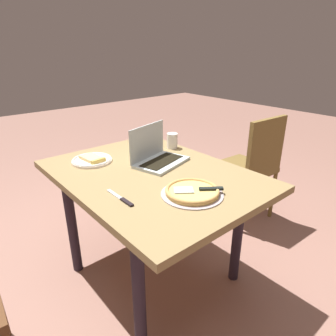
% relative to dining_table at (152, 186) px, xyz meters
% --- Properties ---
extents(ground_plane, '(12.00, 12.00, 0.00)m').
position_rel_dining_table_xyz_m(ground_plane, '(0.00, 0.00, -0.66)').
color(ground_plane, '#906658').
extents(dining_table, '(1.28, 0.94, 0.75)m').
position_rel_dining_table_xyz_m(dining_table, '(0.00, 0.00, 0.00)').
color(dining_table, olive).
rests_on(dining_table, ground_plane).
extents(laptop, '(0.31, 0.38, 0.23)m').
position_rel_dining_table_xyz_m(laptop, '(0.10, -0.12, 0.14)').
color(laptop, '#B2BFC3').
rests_on(laptop, dining_table).
extents(pizza_plate, '(0.25, 0.25, 0.04)m').
position_rel_dining_table_xyz_m(pizza_plate, '(0.38, 0.19, 0.10)').
color(pizza_plate, white).
rests_on(pizza_plate, dining_table).
extents(pizza_tray, '(0.31, 0.31, 0.04)m').
position_rel_dining_table_xyz_m(pizza_tray, '(-0.35, 0.02, 0.11)').
color(pizza_tray, '#AA9DA2').
rests_on(pizza_tray, dining_table).
extents(table_knife, '(0.22, 0.02, 0.01)m').
position_rel_dining_table_xyz_m(table_knife, '(-0.17, 0.31, 0.09)').
color(table_knife, silver).
rests_on(table_knife, dining_table).
extents(drink_cup, '(0.08, 0.08, 0.11)m').
position_rel_dining_table_xyz_m(drink_cup, '(0.26, -0.38, 0.15)').
color(drink_cup, white).
rests_on(drink_cup, dining_table).
extents(chair_far, '(0.47, 0.47, 0.93)m').
position_rel_dining_table_xyz_m(chair_far, '(0.02, -1.06, -0.13)').
color(chair_far, brown).
rests_on(chair_far, ground_plane).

